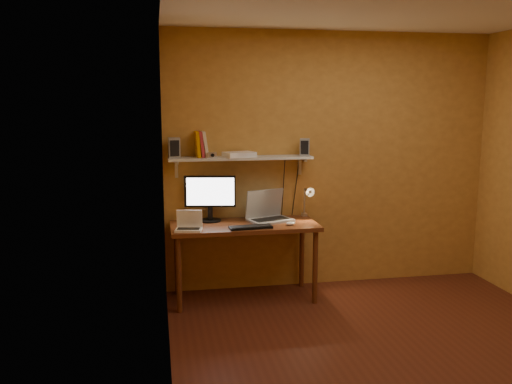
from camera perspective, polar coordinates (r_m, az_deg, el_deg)
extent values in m
cube|color=#532215|center=(4.53, 13.99, -15.81)|extent=(3.40, 3.20, 0.02)
cube|color=silver|center=(4.16, 15.53, 18.88)|extent=(3.40, 3.20, 0.02)
cube|color=#C38B3B|center=(5.64, 7.79, 3.27)|extent=(3.40, 0.02, 2.60)
cube|color=#C38B3B|center=(3.76, -9.60, 0.05)|extent=(0.02, 3.20, 2.60)
cube|color=#5F2C16|center=(5.19, -1.24, -3.58)|extent=(1.40, 0.60, 0.04)
cylinder|color=#5F2C16|center=(5.00, -8.11, -8.66)|extent=(0.05, 0.05, 0.71)
cylinder|color=#5F2C16|center=(5.20, 6.24, -7.88)|extent=(0.05, 0.05, 0.71)
cylinder|color=#5F2C16|center=(5.46, -8.33, -7.09)|extent=(0.05, 0.05, 0.71)
cylinder|color=#5F2C16|center=(5.65, 4.84, -6.45)|extent=(0.05, 0.05, 0.71)
cube|color=silver|center=(5.27, -1.60, 3.60)|extent=(1.40, 0.25, 0.02)
cube|color=silver|center=(5.33, -8.38, 2.46)|extent=(0.03, 0.03, 0.18)
cube|color=silver|center=(5.52, 4.61, 2.77)|extent=(0.03, 0.03, 0.18)
cylinder|color=black|center=(5.32, -4.83, -2.99)|extent=(0.24, 0.24, 0.02)
cube|color=black|center=(5.30, -4.84, -2.17)|extent=(0.05, 0.05, 0.15)
cube|color=black|center=(5.26, -4.87, 0.07)|extent=(0.49, 0.11, 0.31)
cube|color=white|center=(5.24, -4.86, 0.04)|extent=(0.45, 0.08, 0.27)
cube|color=gray|center=(5.30, 1.51, -2.98)|extent=(0.48, 0.40, 0.02)
cube|color=black|center=(5.30, 1.51, -2.86)|extent=(0.38, 0.26, 0.00)
cube|color=gray|center=(5.36, 0.88, -1.19)|extent=(0.40, 0.20, 0.28)
cube|color=#112436|center=(5.36, 0.88, -1.19)|extent=(0.35, 0.17, 0.24)
cube|color=white|center=(4.94, -7.11, -3.97)|extent=(0.26, 0.21, 0.02)
cube|color=black|center=(4.94, -7.11, -3.85)|extent=(0.21, 0.13, 0.00)
cube|color=white|center=(4.99, -7.02, -2.78)|extent=(0.24, 0.08, 0.16)
cube|color=black|center=(4.99, -7.02, -2.78)|extent=(0.21, 0.06, 0.14)
cube|color=black|center=(5.00, -0.57, -3.72)|extent=(0.41, 0.16, 0.02)
ellipsoid|color=white|center=(5.13, 3.67, -3.32)|extent=(0.10, 0.07, 0.03)
cube|color=silver|center=(5.56, 5.10, -2.62)|extent=(0.05, 0.06, 0.08)
cylinder|color=silver|center=(5.53, 5.12, -1.10)|extent=(0.02, 0.02, 0.28)
cylinder|color=silver|center=(5.43, 5.37, 0.19)|extent=(0.01, 0.16, 0.01)
cone|color=silver|center=(5.35, 5.60, 0.05)|extent=(0.09, 0.09, 0.09)
sphere|color=#FFE0A5|center=(5.33, 5.66, 0.02)|extent=(0.04, 0.04, 0.04)
cube|color=gray|center=(5.21, -8.61, 4.63)|extent=(0.11, 0.11, 0.19)
cube|color=gray|center=(5.40, 5.15, 4.74)|extent=(0.12, 0.12, 0.17)
cube|color=#C87B00|center=(5.24, -6.19, 5.01)|extent=(0.06, 0.17, 0.25)
cube|color=#A0272F|center=(5.24, -5.81, 5.02)|extent=(0.06, 0.17, 0.25)
cube|color=beige|center=(5.24, -5.43, 5.02)|extent=(0.07, 0.17, 0.25)
cube|color=silver|center=(5.18, -4.67, 3.90)|extent=(0.09, 0.05, 0.05)
cylinder|color=black|center=(5.16, -4.66, 3.88)|extent=(0.04, 0.03, 0.03)
cube|color=white|center=(5.25, -1.78, 3.98)|extent=(0.33, 0.27, 0.05)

